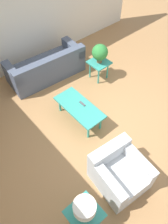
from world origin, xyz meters
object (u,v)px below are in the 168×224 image
Objects in this scene: sofa at (47,68)px; armchair at (119,172)px; potted_plant at (100,53)px; coffee_table at (79,108)px; side_table_lamp at (85,215)px; side_table_plant at (99,65)px; table_lamp at (85,208)px.

armchair is at bearing 82.26° from sofa.
coffee_table is at bearing 120.18° from potted_plant.
potted_plant is at bearing 141.59° from sofa.
side_table_lamp is 1.05× the size of potted_plant.
side_table_plant is 1.38× the size of table_lamp.
sofa is at bearing 84.04° from armchair.
side_table_lamp is 3.63m from potted_plant.
coffee_table is 2.39× the size of potted_plant.
side_table_lamp reaches higher than coffee_table.
side_table_lamp is (-1.71, 1.34, 0.04)m from coffee_table.
potted_plant reaches higher than sofa.
table_lamp is at bearing 141.94° from coffee_table.
table_lamp is (-0.00, 0.00, 0.34)m from side_table_lamp.
potted_plant is (0.76, -1.31, 0.41)m from coffee_table.
table_lamp is at bearing 68.75° from sofa.
coffee_table is at bearing 81.85° from armchair.
armchair is 0.82× the size of coffee_table.
armchair is 1.06m from table_lamp.
sofa is 2.12× the size of armchair.
potted_plant reaches higher than coffee_table.
sofa is 3.99× the size of side_table_plant.
side_table_plant is 0.37m from potted_plant.
table_lamp is at bearing 180.00° from side_table_lamp.
sofa is at bearing -25.79° from table_lamp.
side_table_plant reaches higher than coffee_table.
table_lamp reaches higher than coffee_table.
sofa reaches higher than coffee_table.
armchair is at bearing -80.30° from side_table_lamp.
table_lamp is (-2.47, 2.64, -0.02)m from potted_plant.
armchair is 2.87m from side_table_plant.
armchair reaches higher than side_table_lamp.
table_lamp reaches higher than side_table_lamp.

